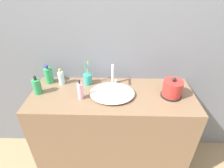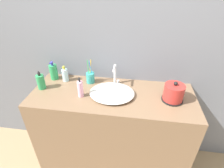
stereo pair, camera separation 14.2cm
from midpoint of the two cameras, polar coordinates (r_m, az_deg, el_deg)
The scene contains 10 objects.
wall_back at distance 1.55m, azimuth -2.37°, elevation 14.91°, with size 6.00×0.04×2.60m.
vanity_counter at distance 1.78m, azimuth -2.32°, elevation -15.29°, with size 1.39×0.53×0.90m.
sink_basin at distance 1.45m, azimuth -2.94°, elevation -2.95°, with size 0.38×0.32×0.04m.
faucet at distance 1.55m, azimuth -2.39°, elevation 3.14°, with size 0.06×0.12×0.19m.
electric_kettle at distance 1.47m, azimuth 16.49°, elevation -1.75°, with size 0.17×0.17×0.17m.
toothbrush_cup at distance 1.61m, azimuth -10.44°, elevation 1.64°, with size 0.08×0.08×0.23m.
lotion_bottle at distance 1.66m, azimuth -18.60°, elevation 1.83°, with size 0.05×0.05×0.15m.
shampoo_bottle at distance 1.42m, azimuth -13.10°, elevation -2.35°, with size 0.05×0.05×0.17m.
mouthwash_bottle at distance 1.60m, azimuth -25.66°, elevation -0.72°, with size 0.07×0.07×0.17m.
hand_cream_bottle at distance 1.72m, azimuth -22.22°, elevation 2.57°, with size 0.07×0.07×0.18m.
Camera 1 is at (0.03, -0.93, 1.77)m, focal length 28.00 mm.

